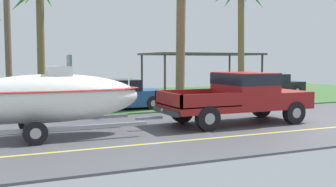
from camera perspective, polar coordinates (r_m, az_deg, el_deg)
ground at (r=22.46m, az=2.40°, el=-1.01°), size 36.00×22.00×0.11m
pickup_truck_towing at (r=14.54m, az=10.71°, el=-0.16°), size 5.53×2.17×1.81m
boat_on_trailer at (r=12.08m, az=-16.56°, el=-0.61°), size 6.49×2.15×2.40m
parked_sedan_near at (r=26.26m, az=14.14°, el=1.17°), size 4.38×1.86×1.38m
parked_sedan_far at (r=18.13m, az=-7.72°, el=-0.26°), size 4.40×1.92×1.38m
carport_awning at (r=28.45m, az=4.75°, el=5.50°), size 7.90×4.68×2.75m
palm_tree_near_left at (r=23.67m, az=-17.83°, el=11.43°), size 3.15×3.17×6.82m
palm_tree_mid at (r=24.12m, az=10.52°, el=12.37°), size 3.48×2.61×7.14m
utility_pole at (r=16.58m, az=-21.94°, el=9.38°), size 0.24×1.80×7.05m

